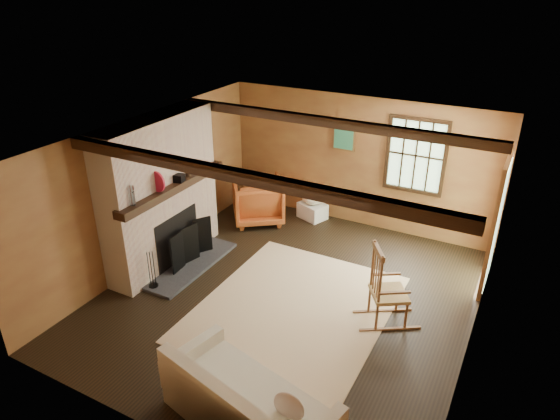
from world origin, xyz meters
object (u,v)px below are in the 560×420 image
Objects in this scene: laundry_basket at (312,211)px; armchair at (258,200)px; rocking_chair at (386,291)px; fireplace at (162,199)px; sofa at (246,409)px.

armchair reaches higher than laundry_basket.
rocking_chair is at bearing 112.29° from armchair.
rocking_chair is at bearing -47.90° from laundry_basket.
rocking_chair reaches higher than armchair.
laundry_basket is at bearing 9.38° from rocking_chair.
laundry_basket is (1.45, 2.52, -0.95)m from fireplace.
rocking_chair is 2.31× the size of laundry_basket.
rocking_chair is at bearing 86.65° from sofa.
fireplace is 2.08× the size of rocking_chair.
sofa is at bearing 82.14° from armchair.
fireplace is at bearing 59.15° from rocking_chair.
fireplace is at bearing -119.80° from laundry_basket.
sofa is at bearing -73.09° from laundry_basket.
fireplace is 1.18× the size of sofa.
fireplace is at bearing 36.72° from armchair.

